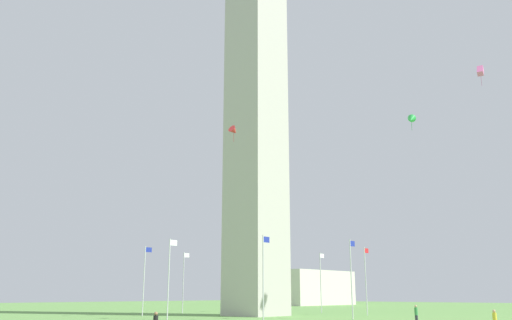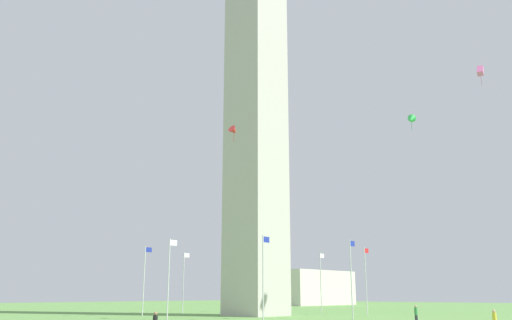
% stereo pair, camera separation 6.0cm
% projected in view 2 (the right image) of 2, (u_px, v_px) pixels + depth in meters
% --- Properties ---
extents(ground_plane, '(260.00, 260.00, 0.00)m').
position_uv_depth(ground_plane, '(256.00, 316.00, 71.28)').
color(ground_plane, '#609347').
extents(obelisk_monument, '(6.67, 6.67, 60.68)m').
position_uv_depth(obelisk_monument, '(256.00, 100.00, 78.60)').
color(obelisk_monument, '#B7B2A8').
rests_on(obelisk_monument, ground).
extents(flagpole_n, '(1.12, 0.14, 9.08)m').
position_uv_depth(flagpole_n, '(321.00, 280.00, 83.27)').
color(flagpole_n, silver).
rests_on(flagpole_n, ground).
extents(flagpole_ne, '(1.12, 0.14, 9.08)m').
position_uv_depth(flagpole_ne, '(252.00, 280.00, 86.99)').
color(flagpole_ne, silver).
rests_on(flagpole_ne, ground).
extents(flagpole_e, '(1.12, 0.14, 9.08)m').
position_uv_depth(flagpole_e, '(184.00, 280.00, 82.22)').
color(flagpole_e, silver).
rests_on(flagpole_e, ground).
extents(flagpole_se, '(1.12, 0.14, 9.08)m').
position_uv_depth(flagpole_se, '(144.00, 278.00, 71.77)').
color(flagpole_se, silver).
rests_on(flagpole_se, ground).
extents(flagpole_s, '(1.12, 0.14, 9.08)m').
position_uv_depth(flagpole_s, '(169.00, 275.00, 61.74)').
color(flagpole_s, silver).
rests_on(flagpole_s, ground).
extents(flagpole_sw, '(1.12, 0.14, 9.08)m').
position_uv_depth(flagpole_sw, '(263.00, 274.00, 58.02)').
color(flagpole_sw, silver).
rests_on(flagpole_sw, ground).
extents(flagpole_w, '(1.12, 0.14, 9.08)m').
position_uv_depth(flagpole_w, '(351.00, 275.00, 62.79)').
color(flagpole_w, silver).
rests_on(flagpole_w, ground).
extents(flagpole_nw, '(1.12, 0.14, 9.08)m').
position_uv_depth(flagpole_nw, '(366.00, 278.00, 73.25)').
color(flagpole_nw, silver).
rests_on(flagpole_nw, ground).
extents(person_yellow_shirt, '(0.32, 0.32, 1.64)m').
position_uv_depth(person_yellow_shirt, '(495.00, 320.00, 42.15)').
color(person_yellow_shirt, '#2D2D38').
rests_on(person_yellow_shirt, ground).
extents(person_green_shirt, '(0.32, 0.32, 1.78)m').
position_uv_depth(person_green_shirt, '(416.00, 314.00, 52.73)').
color(person_green_shirt, '#2D2D38').
rests_on(person_green_shirt, ground).
extents(kite_pink_box, '(1.36, 0.93, 2.63)m').
position_uv_depth(kite_pink_box, '(480.00, 71.00, 64.87)').
color(kite_pink_box, pink).
extents(kite_red_delta, '(1.36, 1.08, 2.16)m').
position_uv_depth(kite_red_delta, '(234.00, 131.00, 68.92)').
color(kite_red_delta, red).
extents(kite_green_delta, '(1.38, 1.17, 1.92)m').
position_uv_depth(kite_green_delta, '(411.00, 119.00, 61.35)').
color(kite_green_delta, green).
extents(distant_building, '(24.41, 13.01, 8.67)m').
position_uv_depth(distant_building, '(309.00, 288.00, 140.85)').
color(distant_building, beige).
rests_on(distant_building, ground).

